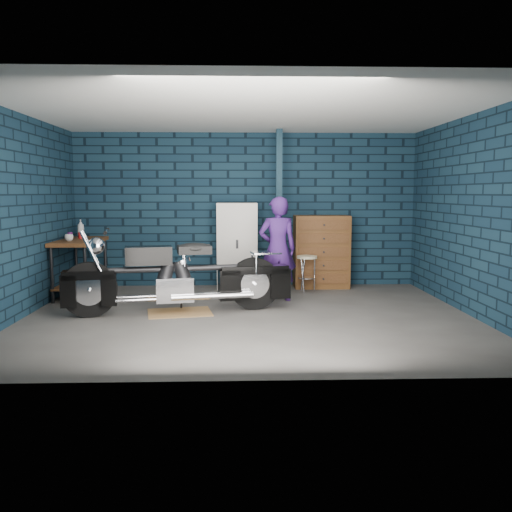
{
  "coord_description": "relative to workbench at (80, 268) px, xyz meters",
  "views": [
    {
      "loc": [
        -0.14,
        -7.13,
        1.66
      ],
      "look_at": [
        0.11,
        0.3,
        0.78
      ],
      "focal_mm": 38.0,
      "sensor_mm": 36.0,
      "label": 1
    }
  ],
  "objects": [
    {
      "name": "motorcycle",
      "position": [
        1.73,
        -1.34,
        0.13
      ],
      "size": [
        2.74,
        1.2,
        1.17
      ],
      "primitive_type": null,
      "rotation": [
        0.0,
        0.0,
        0.18
      ],
      "color": "black",
      "rests_on": "ground"
    },
    {
      "name": "cup_a",
      "position": [
        -0.08,
        -0.26,
        0.51
      ],
      "size": [
        0.13,
        0.13,
        0.1
      ],
      "primitive_type": "imported",
      "rotation": [
        0.0,
        0.0,
        -0.0
      ],
      "color": "beige",
      "rests_on": "workbench"
    },
    {
      "name": "workbench",
      "position": [
        0.0,
        0.0,
        0.0
      ],
      "size": [
        0.6,
        1.4,
        0.91
      ],
      "primitive_type": "cube",
      "color": "brown",
      "rests_on": "ground"
    },
    {
      "name": "tool_chest",
      "position": [
        4.0,
        0.63,
        0.18
      ],
      "size": [
        0.95,
        0.53,
        1.26
      ],
      "primitive_type": "cube",
      "color": "brown",
      "rests_on": "ground"
    },
    {
      "name": "shop_stool",
      "position": [
        3.68,
        0.15,
        -0.15
      ],
      "size": [
        0.38,
        0.38,
        0.61
      ],
      "primitive_type": null,
      "rotation": [
        0.0,
        0.0,
        -0.15
      ],
      "color": "beige",
      "rests_on": "ground"
    },
    {
      "name": "locker",
      "position": [
        2.53,
        0.63,
        0.29
      ],
      "size": [
        0.69,
        0.49,
        1.48
      ],
      "primitive_type": "cube",
      "color": "beige",
      "rests_on": "ground"
    },
    {
      "name": "mug_red",
      "position": [
        -0.03,
        0.16,
        0.51
      ],
      "size": [
        0.09,
        0.09,
        0.1
      ],
      "primitive_type": "cylinder",
      "rotation": [
        0.0,
        0.0,
        -0.17
      ],
      "color": "maroon",
      "rests_on": "workbench"
    },
    {
      "name": "room_walls",
      "position": [
        2.68,
        -1.05,
        1.45
      ],
      "size": [
        6.02,
        5.01,
        2.71
      ],
      "color": "#102535",
      "rests_on": "ground"
    },
    {
      "name": "ground",
      "position": [
        2.68,
        -1.6,
        -0.46
      ],
      "size": [
        6.0,
        6.0,
        0.0
      ],
      "primitive_type": "plane",
      "color": "#53514D",
      "rests_on": "ground"
    },
    {
      "name": "drip_mat",
      "position": [
        1.73,
        -1.34,
        -0.45
      ],
      "size": [
        0.97,
        0.79,
        0.01
      ],
      "primitive_type": "cube",
      "rotation": [
        0.0,
        0.0,
        0.18
      ],
      "color": "#976D42",
      "rests_on": "ground"
    },
    {
      "name": "support_post",
      "position": [
        3.23,
        0.35,
        0.9
      ],
      "size": [
        0.1,
        0.1,
        2.7
      ],
      "primitive_type": "cube",
      "color": "#122B3A",
      "rests_on": "ground"
    },
    {
      "name": "storage_bin",
      "position": [
        0.02,
        0.05,
        -0.31
      ],
      "size": [
        0.47,
        0.33,
        0.29
      ],
      "primitive_type": "cube",
      "color": "gray",
      "rests_on": "ground"
    },
    {
      "name": "bottle",
      "position": [
        -0.1,
        0.45,
        0.6
      ],
      "size": [
        0.13,
        0.13,
        0.3
      ],
      "primitive_type": "imported",
      "rotation": [
        0.0,
        0.0,
        0.15
      ],
      "color": "gray",
      "rests_on": "workbench"
    },
    {
      "name": "person",
      "position": [
        3.15,
        -0.5,
        0.34
      ],
      "size": [
        0.61,
        0.43,
        1.6
      ],
      "primitive_type": "imported",
      "rotation": [
        0.0,
        0.0,
        3.23
      ],
      "color": "#3E1C69",
      "rests_on": "ground"
    },
    {
      "name": "mug_purple",
      "position": [
        -0.17,
        0.07,
        0.51
      ],
      "size": [
        0.1,
        0.1,
        0.11
      ],
      "primitive_type": "cylinder",
      "rotation": [
        0.0,
        0.0,
        0.33
      ],
      "color": "#51175C",
      "rests_on": "workbench"
    }
  ]
}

